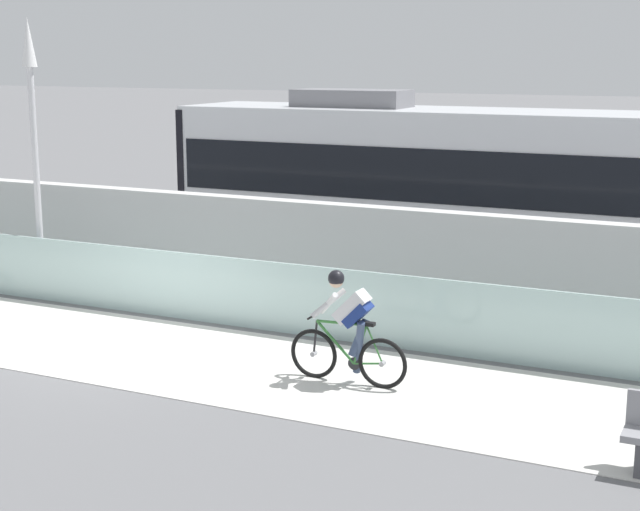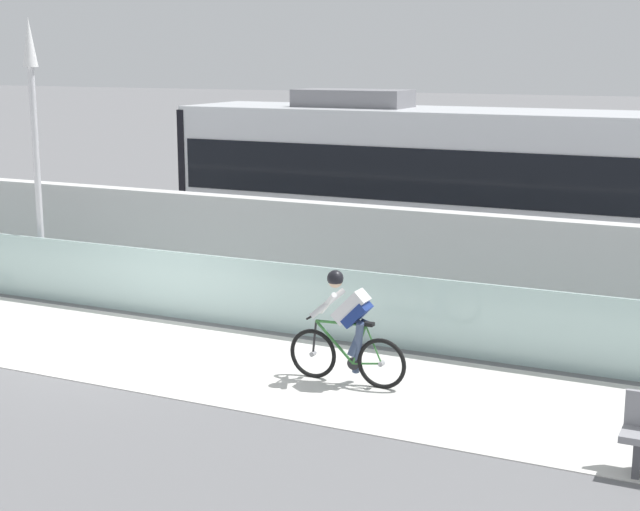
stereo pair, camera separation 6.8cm
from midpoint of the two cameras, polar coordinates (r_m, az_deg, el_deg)
The scene contains 9 objects.
ground_plane at distance 15.61m, azimuth -11.93°, elevation -5.28°, with size 200.00×200.00×0.00m, color slate.
bike_path_deck at distance 15.61m, azimuth -11.93°, elevation -5.26°, with size 32.00×3.20×0.01m, color silver.
glass_parapet at distance 16.90m, azimuth -8.21°, elevation -1.76°, with size 32.00×0.05×1.18m, color silver.
concrete_barrier_wall at distance 18.31m, azimuth -5.12°, elevation 0.55°, with size 32.00×0.36×1.92m, color silver.
tram_rail_near at distance 20.63m, azimuth -1.55°, elevation -0.84°, with size 32.00×0.08×0.01m, color #595654.
tram_rail_far at distance 21.89m, azimuth 0.17°, elevation -0.10°, with size 32.00×0.08×0.01m, color #595654.
tram at distance 19.79m, azimuth 7.25°, elevation 4.08°, with size 11.06×2.54×3.81m.
cyclist_on_bike at distance 13.39m, azimuth 1.78°, elevation -4.41°, with size 1.77×0.58×1.61m.
lamp_post_antenna at distance 18.77m, azimuth -16.48°, elevation 7.58°, with size 0.28×0.28×5.20m.
Camera 2 is at (9.25, -11.75, 4.52)m, focal length 54.02 mm.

